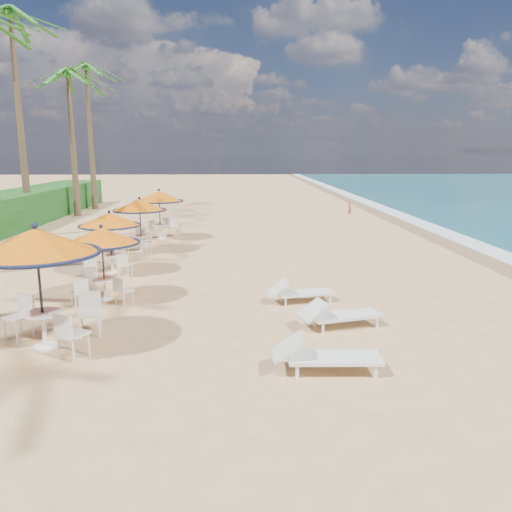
{
  "coord_description": "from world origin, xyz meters",
  "views": [
    {
      "loc": [
        -1.11,
        -9.58,
        4.04
      ],
      "look_at": [
        -0.61,
        3.89,
        1.2
      ],
      "focal_mm": 35.0,
      "sensor_mm": 36.0,
      "label": 1
    }
  ],
  "objects_px": {
    "station_2": "(110,227)",
    "lounger_far": "(299,292)",
    "station_4": "(160,202)",
    "lounger_mid": "(338,314)",
    "station_1": "(101,245)",
    "station_3": "(139,212)",
    "station_0": "(40,257)",
    "lounger_near": "(323,355)"
  },
  "relations": [
    {
      "from": "station_0",
      "to": "station_1",
      "type": "xyz_separation_m",
      "value": [
        0.32,
        3.29,
        -0.38
      ]
    },
    {
      "from": "station_3",
      "to": "lounger_near",
      "type": "bearing_deg",
      "value": -64.49
    },
    {
      "from": "station_1",
      "to": "station_4",
      "type": "xyz_separation_m",
      "value": [
        0.08,
        9.97,
        0.17
      ]
    },
    {
      "from": "station_1",
      "to": "lounger_near",
      "type": "xyz_separation_m",
      "value": [
        5.26,
        -4.75,
        -1.21
      ]
    },
    {
      "from": "station_0",
      "to": "station_3",
      "type": "relative_size",
      "value": 1.18
    },
    {
      "from": "lounger_far",
      "to": "station_3",
      "type": "bearing_deg",
      "value": 116.13
    },
    {
      "from": "station_1",
      "to": "station_2",
      "type": "distance_m",
      "value": 3.24
    },
    {
      "from": "station_1",
      "to": "station_3",
      "type": "relative_size",
      "value": 0.94
    },
    {
      "from": "station_3",
      "to": "station_0",
      "type": "bearing_deg",
      "value": -90.23
    },
    {
      "from": "station_2",
      "to": "lounger_far",
      "type": "relative_size",
      "value": 1.15
    },
    {
      "from": "lounger_near",
      "to": "lounger_mid",
      "type": "distance_m",
      "value": 2.49
    },
    {
      "from": "station_1",
      "to": "station_4",
      "type": "height_order",
      "value": "station_4"
    },
    {
      "from": "station_2",
      "to": "station_0",
      "type": "bearing_deg",
      "value": -88.01
    },
    {
      "from": "station_3",
      "to": "station_4",
      "type": "bearing_deg",
      "value": 83.44
    },
    {
      "from": "lounger_far",
      "to": "lounger_near",
      "type": "bearing_deg",
      "value": -102.91
    },
    {
      "from": "station_3",
      "to": "lounger_near",
      "type": "distance_m",
      "value": 12.94
    },
    {
      "from": "station_0",
      "to": "station_1",
      "type": "bearing_deg",
      "value": 84.43
    },
    {
      "from": "station_0",
      "to": "lounger_far",
      "type": "bearing_deg",
      "value": 27.43
    },
    {
      "from": "lounger_near",
      "to": "lounger_mid",
      "type": "relative_size",
      "value": 1.0
    },
    {
      "from": "station_0",
      "to": "lounger_mid",
      "type": "xyz_separation_m",
      "value": [
        6.33,
        0.92,
        -1.61
      ]
    },
    {
      "from": "station_1",
      "to": "station_4",
      "type": "relative_size",
      "value": 0.9
    },
    {
      "from": "station_4",
      "to": "station_1",
      "type": "bearing_deg",
      "value": -90.44
    },
    {
      "from": "lounger_near",
      "to": "lounger_mid",
      "type": "xyz_separation_m",
      "value": [
        0.75,
        2.38,
        -0.01
      ]
    },
    {
      "from": "station_2",
      "to": "station_4",
      "type": "relative_size",
      "value": 0.9
    },
    {
      "from": "lounger_near",
      "to": "lounger_far",
      "type": "relative_size",
      "value": 1.09
    },
    {
      "from": "station_2",
      "to": "lounger_near",
      "type": "relative_size",
      "value": 1.05
    },
    {
      "from": "lounger_near",
      "to": "lounger_far",
      "type": "xyz_separation_m",
      "value": [
        0.08,
        4.4,
        -0.04
      ]
    },
    {
      "from": "station_0",
      "to": "station_4",
      "type": "xyz_separation_m",
      "value": [
        0.4,
        13.26,
        -0.21
      ]
    },
    {
      "from": "station_0",
      "to": "lounger_mid",
      "type": "distance_m",
      "value": 6.6
    },
    {
      "from": "station_2",
      "to": "lounger_far",
      "type": "distance_m",
      "value": 6.99
    },
    {
      "from": "station_4",
      "to": "lounger_mid",
      "type": "xyz_separation_m",
      "value": [
        5.93,
        -12.34,
        -1.39
      ]
    },
    {
      "from": "station_0",
      "to": "station_1",
      "type": "relative_size",
      "value": 1.25
    },
    {
      "from": "lounger_near",
      "to": "station_0",
      "type": "bearing_deg",
      "value": 167.14
    },
    {
      "from": "station_1",
      "to": "station_3",
      "type": "xyz_separation_m",
      "value": [
        -0.28,
        6.87,
        0.09
      ]
    },
    {
      "from": "station_0",
      "to": "station_4",
      "type": "bearing_deg",
      "value": 88.28
    },
    {
      "from": "station_1",
      "to": "lounger_near",
      "type": "bearing_deg",
      "value": -42.05
    },
    {
      "from": "station_0",
      "to": "lounger_mid",
      "type": "relative_size",
      "value": 1.3
    },
    {
      "from": "station_4",
      "to": "lounger_near",
      "type": "distance_m",
      "value": 15.67
    },
    {
      "from": "lounger_mid",
      "to": "lounger_far",
      "type": "relative_size",
      "value": 1.09
    },
    {
      "from": "lounger_far",
      "to": "station_0",
      "type": "bearing_deg",
      "value": -164.39
    },
    {
      "from": "station_3",
      "to": "station_4",
      "type": "relative_size",
      "value": 0.95
    },
    {
      "from": "station_0",
      "to": "station_3",
      "type": "bearing_deg",
      "value": 89.77
    }
  ]
}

